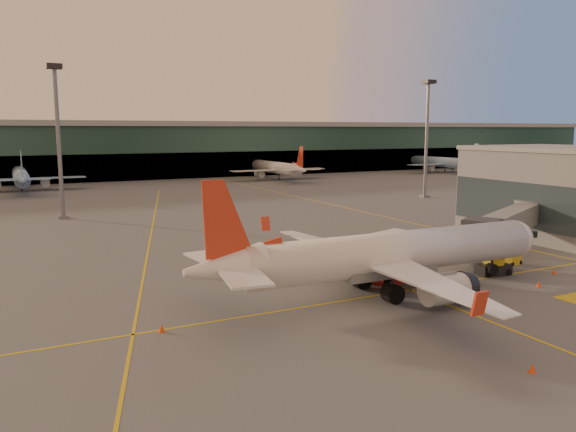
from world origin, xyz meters
name	(u,v)px	position (x,y,z in m)	size (l,w,h in m)	color
ground	(401,313)	(0.00, 0.00, 0.00)	(600.00, 600.00, 0.00)	#4C4F54
taxi_markings	(170,233)	(-7.32, 44.49, 0.01)	(100.12, 173.00, 0.01)	gold
terminal	(108,150)	(0.00, 141.79, 8.76)	(400.00, 20.00, 17.60)	#19382D
gate_building	(560,191)	(41.93, 17.93, 6.29)	(18.40, 22.40, 12.60)	slate
mast_west_near	(58,130)	(-20.00, 66.00, 14.86)	(2.40, 2.40, 25.60)	slate
mast_east_near	(427,130)	(55.00, 62.00, 14.86)	(2.40, 2.40, 25.60)	slate
distant_aircraft_row	(39,190)	(-21.00, 118.00, 0.00)	(290.00, 34.00, 13.00)	#7EA6D4
main_airplane	(385,256)	(2.03, 5.11, 3.62)	(36.83, 33.10, 11.14)	white
jet_bridge	(512,223)	(26.05, 12.07, 3.84)	(22.24, 13.07, 5.62)	slate
catering_truck	(388,255)	(4.62, 8.17, 2.78)	(6.84, 4.53, 4.90)	red
gpu_cart	(513,260)	(21.78, 7.96, 0.54)	(2.03, 1.38, 1.11)	gold
pushback_tug	(493,268)	(16.35, 5.67, 0.71)	(3.64, 2.30, 1.76)	black
cone_nose	(554,272)	(22.30, 2.98, 0.25)	(0.41, 0.41, 0.52)	#EA400C
cone_tail	(161,328)	(-18.69, 4.60, 0.29)	(0.47, 0.47, 0.60)	#EA400C
cone_wing_right	(532,368)	(0.13, -12.78, 0.27)	(0.44, 0.44, 0.57)	#EA400C
cone_wing_left	(297,252)	(2.70, 23.55, 0.24)	(0.39, 0.39, 0.50)	#EA400C
cone_fwd	(539,284)	(16.68, 0.32, 0.28)	(0.46, 0.46, 0.59)	#EA400C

